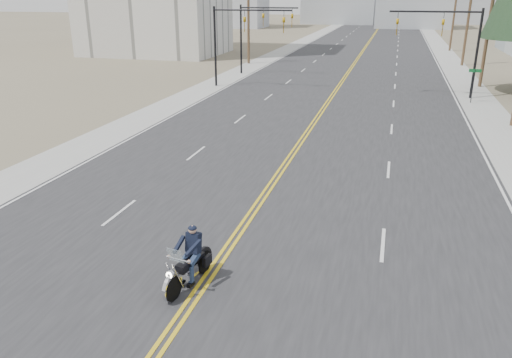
{
  "coord_description": "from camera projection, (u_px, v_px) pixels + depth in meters",
  "views": [
    {
      "loc": [
        4.84,
        -11.71,
        8.02
      ],
      "look_at": [
        0.27,
        4.93,
        1.6
      ],
      "focal_mm": 35.0,
      "sensor_mm": 36.0,
      "label": 1
    }
  ],
  "objects": [
    {
      "name": "ground_plane",
      "position": [
        203.0,
        286.0,
        14.58
      ],
      "size": [
        400.0,
        400.0,
        0.0
      ],
      "primitive_type": "plane",
      "color": "#776D56",
      "rests_on": "ground"
    },
    {
      "name": "road",
      "position": [
        365.0,
        49.0,
        77.84
      ],
      "size": [
        20.0,
        200.0,
        0.01
      ],
      "primitive_type": "cube",
      "color": "#303033",
      "rests_on": "ground"
    },
    {
      "name": "sidewalk_left",
      "position": [
        292.0,
        47.0,
        80.69
      ],
      "size": [
        3.0,
        200.0,
        0.01
      ],
      "primitive_type": "cube",
      "color": "#A5A5A0",
      "rests_on": "ground"
    },
    {
      "name": "sidewalk_right",
      "position": [
        442.0,
        51.0,
        74.98
      ],
      "size": [
        3.0,
        200.0,
        0.01
      ],
      "primitive_type": "cube",
      "color": "#A5A5A0",
      "rests_on": "ground"
    },
    {
      "name": "traffic_mast_left",
      "position": [
        236.0,
        31.0,
        44.0
      ],
      "size": [
        7.1,
        0.26,
        7.0
      ],
      "color": "black",
      "rests_on": "ground"
    },
    {
      "name": "traffic_mast_right",
      "position": [
        452.0,
        35.0,
        39.55
      ],
      "size": [
        7.1,
        0.26,
        7.0
      ],
      "color": "black",
      "rests_on": "ground"
    },
    {
      "name": "traffic_mast_far",
      "position": [
        257.0,
        26.0,
        51.34
      ],
      "size": [
        6.1,
        0.26,
        7.0
      ],
      "color": "black",
      "rests_on": "ground"
    },
    {
      "name": "street_sign",
      "position": [
        474.0,
        80.0,
        38.38
      ],
      "size": [
        0.9,
        0.06,
        2.62
      ],
      "color": "black",
      "rests_on": "ground"
    },
    {
      "name": "utility_pole_c",
      "position": [
        490.0,
        22.0,
        43.82
      ],
      "size": [
        2.2,
        0.3,
        11.0
      ],
      "color": "brown",
      "rests_on": "ground"
    },
    {
      "name": "utility_pole_d",
      "position": [
        469.0,
        13.0,
        57.28
      ],
      "size": [
        2.2,
        0.3,
        11.5
      ],
      "color": "brown",
      "rests_on": "ground"
    },
    {
      "name": "utility_pole_e",
      "position": [
        455.0,
        11.0,
        72.74
      ],
      "size": [
        2.2,
        0.3,
        11.0
      ],
      "color": "brown",
      "rests_on": "ground"
    },
    {
      "name": "utility_pole_left",
      "position": [
        248.0,
        17.0,
        59.15
      ],
      "size": [
        2.2,
        0.3,
        10.5
      ],
      "color": "brown",
      "rests_on": "ground"
    },
    {
      "name": "haze_bldg_e",
      "position": [
        475.0,
        1.0,
        141.84
      ],
      "size": [
        14.0,
        14.0,
        12.0
      ],
      "primitive_type": "cube",
      "color": "#B7BCC6",
      "rests_on": "ground"
    },
    {
      "name": "motorcyclist",
      "position": [
        188.0,
        258.0,
        14.3
      ],
      "size": [
        1.38,
        2.44,
        1.8
      ],
      "primitive_type": null,
      "rotation": [
        0.0,
        0.0,
        2.96
      ],
      "color": "black",
      "rests_on": "ground"
    }
  ]
}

